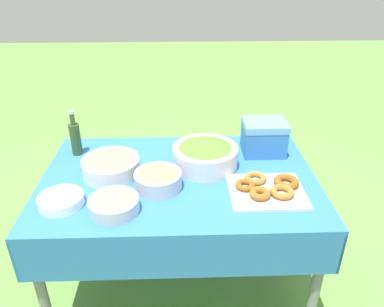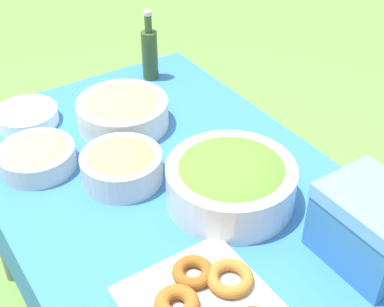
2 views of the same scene
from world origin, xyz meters
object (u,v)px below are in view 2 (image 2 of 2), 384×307
Objects in this scene: fruit_bowl at (122,164)px; salad_bowl at (231,180)px; bread_bowl at (123,110)px; cooler_box at (371,227)px; plate_stack at (27,116)px; olive_oil_bottle at (150,53)px; pasta_bowl at (37,156)px.

salad_bowl is at bearing 39.72° from fruit_bowl.
bread_bowl is 1.24× the size of cooler_box.
bread_bowl is 0.87m from cooler_box.
fruit_bowl reaches higher than plate_stack.
plate_stack is (-0.69, -0.33, -0.05)m from salad_bowl.
fruit_bowl is 0.69m from cooler_box.
cooler_box reaches higher than plate_stack.
fruit_bowl is (0.48, -0.37, -0.05)m from olive_oil_bottle.
cooler_box is at bearing 23.40° from salad_bowl.
plate_stack is 0.78× the size of olive_oil_bottle.
olive_oil_bottle is 0.89× the size of bread_bowl.
salad_bowl reaches higher than plate_stack.
fruit_bowl is at bearing -149.13° from cooler_box.
olive_oil_bottle is at bearing 167.02° from salad_bowl.
fruit_bowl is at bearing 43.98° from pasta_bowl.
cooler_box is at bearing 34.49° from pasta_bowl.
olive_oil_bottle is 0.61m from fruit_bowl.
fruit_bowl is (0.25, -0.13, -0.00)m from bread_bowl.
salad_bowl is at bearing 25.80° from plate_stack.
fruit_bowl is at bearing -28.23° from bread_bowl.
olive_oil_bottle is at bearing 179.03° from cooler_box.
olive_oil_bottle reaches higher than plate_stack.
bread_bowl is 1.27× the size of fruit_bowl.
olive_oil_bottle is (-0.04, 0.50, 0.08)m from plate_stack.
bread_bowl is at bearing 100.70° from pasta_bowl.
bread_bowl is 0.28m from fruit_bowl.
pasta_bowl is at bearing -12.31° from plate_stack.
salad_bowl is 1.69× the size of plate_stack.
bread_bowl is at bearing 53.83° from plate_stack.
salad_bowl is 1.50× the size of fruit_bowl.
olive_oil_bottle is 0.34m from bread_bowl.
pasta_bowl is 0.86× the size of olive_oil_bottle.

